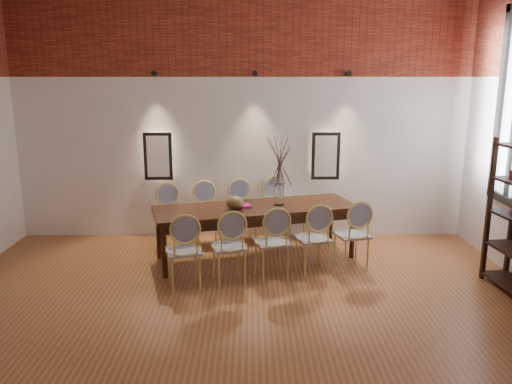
{
  "coord_description": "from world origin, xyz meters",
  "views": [
    {
      "loc": [
        0.14,
        -4.23,
        2.5
      ],
      "look_at": [
        0.2,
        2.04,
        1.05
      ],
      "focal_mm": 35.0,
      "sensor_mm": 36.0,
      "label": 1
    }
  ],
  "objects_px": {
    "book": "(241,206)",
    "chair_near_b": "(229,246)",
    "chair_far_e": "(310,208)",
    "dining_table": "(256,233)",
    "chair_near_a": "(184,250)",
    "chair_near_d": "(313,238)",
    "chair_far_b": "(207,215)",
    "bowl": "(235,203)",
    "chair_far_d": "(277,210)",
    "vase": "(279,194)",
    "chair_near_e": "(352,235)",
    "chair_far_a": "(170,218)",
    "chair_near_c": "(272,242)",
    "chair_far_c": "(243,213)"
  },
  "relations": [
    {
      "from": "book",
      "to": "chair_near_b",
      "type": "bearing_deg",
      "value": -99.25
    },
    {
      "from": "chair_far_e",
      "to": "book",
      "type": "bearing_deg",
      "value": 27.9
    },
    {
      "from": "dining_table",
      "to": "chair_near_a",
      "type": "distance_m",
      "value": 1.33
    },
    {
      "from": "dining_table",
      "to": "chair_near_d",
      "type": "relative_size",
      "value": 2.95
    },
    {
      "from": "chair_far_b",
      "to": "bowl",
      "type": "distance_m",
      "value": 0.89
    },
    {
      "from": "chair_far_d",
      "to": "vase",
      "type": "distance_m",
      "value": 0.87
    },
    {
      "from": "chair_near_b",
      "to": "chair_near_e",
      "type": "height_order",
      "value": "same"
    },
    {
      "from": "dining_table",
      "to": "chair_far_a",
      "type": "xyz_separation_m",
      "value": [
        -1.26,
        0.4,
        0.09
      ]
    },
    {
      "from": "bowl",
      "to": "chair_near_b",
      "type": "bearing_deg",
      "value": -94.58
    },
    {
      "from": "bowl",
      "to": "book",
      "type": "relative_size",
      "value": 0.92
    },
    {
      "from": "chair_near_a",
      "to": "chair_far_a",
      "type": "height_order",
      "value": "same"
    },
    {
      "from": "chair_far_b",
      "to": "chair_near_d",
      "type": "bearing_deg",
      "value": 127.39
    },
    {
      "from": "chair_near_b",
      "to": "chair_far_a",
      "type": "relative_size",
      "value": 1.0
    },
    {
      "from": "chair_near_c",
      "to": "chair_near_e",
      "type": "height_order",
      "value": "same"
    },
    {
      "from": "chair_near_b",
      "to": "bowl",
      "type": "xyz_separation_m",
      "value": [
        0.06,
        0.72,
        0.37
      ]
    },
    {
      "from": "chair_far_d",
      "to": "chair_far_e",
      "type": "distance_m",
      "value": 0.55
    },
    {
      "from": "chair_near_e",
      "to": "book",
      "type": "height_order",
      "value": "chair_near_e"
    },
    {
      "from": "chair_far_b",
      "to": "chair_far_e",
      "type": "xyz_separation_m",
      "value": [
        1.6,
        0.45,
        0.0
      ]
    },
    {
      "from": "chair_near_a",
      "to": "chair_near_e",
      "type": "bearing_deg",
      "value": 0.0
    },
    {
      "from": "chair_near_a",
      "to": "vase",
      "type": "xyz_separation_m",
      "value": [
        1.2,
        1.09,
        0.43
      ]
    },
    {
      "from": "vase",
      "to": "book",
      "type": "bearing_deg",
      "value": -167.54
    },
    {
      "from": "chair_far_e",
      "to": "book",
      "type": "xyz_separation_m",
      "value": [
        -1.08,
        -1.02,
        0.3
      ]
    },
    {
      "from": "chair_near_e",
      "to": "chair_far_d",
      "type": "relative_size",
      "value": 1.0
    },
    {
      "from": "chair_far_d",
      "to": "dining_table",
      "type": "bearing_deg",
      "value": 52.61
    },
    {
      "from": "chair_far_d",
      "to": "chair_far_c",
      "type": "bearing_deg",
      "value": -0.0
    },
    {
      "from": "dining_table",
      "to": "chair_near_c",
      "type": "bearing_deg",
      "value": -90.0
    },
    {
      "from": "dining_table",
      "to": "chair_far_d",
      "type": "xyz_separation_m",
      "value": [
        0.34,
        0.85,
        0.09
      ]
    },
    {
      "from": "chair_near_e",
      "to": "vase",
      "type": "bearing_deg",
      "value": 136.72
    },
    {
      "from": "chair_near_d",
      "to": "chair_far_b",
      "type": "relative_size",
      "value": 1.0
    },
    {
      "from": "dining_table",
      "to": "chair_near_a",
      "type": "bearing_deg",
      "value": -146.81
    },
    {
      "from": "chair_near_d",
      "to": "chair_far_d",
      "type": "height_order",
      "value": "same"
    },
    {
      "from": "chair_near_d",
      "to": "chair_far_c",
      "type": "bearing_deg",
      "value": 110.92
    },
    {
      "from": "chair_near_e",
      "to": "vase",
      "type": "height_order",
      "value": "vase"
    },
    {
      "from": "chair_near_d",
      "to": "chair_far_e",
      "type": "height_order",
      "value": "same"
    },
    {
      "from": "chair_near_d",
      "to": "chair_near_b",
      "type": "bearing_deg",
      "value": -180.0
    },
    {
      "from": "chair_near_e",
      "to": "chair_far_d",
      "type": "bearing_deg",
      "value": 110.92
    },
    {
      "from": "chair_near_e",
      "to": "chair_far_c",
      "type": "distance_m",
      "value": 1.83
    },
    {
      "from": "chair_far_d",
      "to": "chair_far_a",
      "type": "bearing_deg",
      "value": 0.0
    },
    {
      "from": "chair_far_b",
      "to": "vase",
      "type": "bearing_deg",
      "value": 140.92
    },
    {
      "from": "bowl",
      "to": "book",
      "type": "height_order",
      "value": "bowl"
    },
    {
      "from": "chair_near_d",
      "to": "chair_far_e",
      "type": "distance_m",
      "value": 1.55
    },
    {
      "from": "chair_far_b",
      "to": "chair_near_e",
      "type": "bearing_deg",
      "value": 138.91
    },
    {
      "from": "chair_far_c",
      "to": "chair_far_e",
      "type": "distance_m",
      "value": 1.11
    },
    {
      "from": "chair_near_c",
      "to": "vase",
      "type": "bearing_deg",
      "value": 64.97
    },
    {
      "from": "chair_near_b",
      "to": "chair_far_c",
      "type": "relative_size",
      "value": 1.0
    },
    {
      "from": "chair_far_c",
      "to": "chair_near_a",
      "type": "bearing_deg",
      "value": 52.61
    },
    {
      "from": "chair_near_e",
      "to": "chair_far_b",
      "type": "relative_size",
      "value": 1.0
    },
    {
      "from": "chair_far_b",
      "to": "chair_far_c",
      "type": "bearing_deg",
      "value": 180.0
    },
    {
      "from": "chair_near_b",
      "to": "chair_near_c",
      "type": "xyz_separation_m",
      "value": [
        0.53,
        0.15,
        0.0
      ]
    },
    {
      "from": "chair_far_c",
      "to": "bowl",
      "type": "xyz_separation_m",
      "value": [
        -0.09,
        -0.83,
        0.37
      ]
    }
  ]
}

